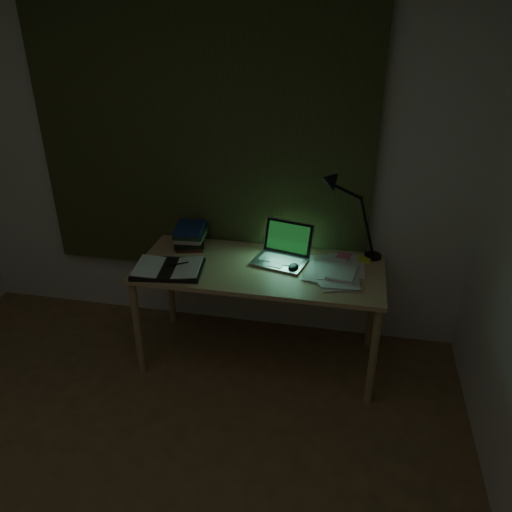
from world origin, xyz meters
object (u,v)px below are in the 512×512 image
(open_textbook, at_px, (168,268))
(loose_papers, at_px, (333,270))
(desk_lamp, at_px, (377,215))
(book_stack, at_px, (190,235))
(laptop, at_px, (280,247))
(desk, at_px, (260,314))

(open_textbook, distance_m, loose_papers, 0.99)
(open_textbook, xyz_separation_m, desk_lamp, (1.21, 0.43, 0.27))
(book_stack, bearing_deg, laptop, -11.44)
(loose_papers, height_order, desk_lamp, desk_lamp)
(desk_lamp, bearing_deg, book_stack, 172.97)
(laptop, height_order, book_stack, laptop)
(laptop, relative_size, book_stack, 1.56)
(desk, distance_m, open_textbook, 0.66)
(book_stack, height_order, loose_papers, book_stack)
(book_stack, xyz_separation_m, desk_lamp, (1.19, 0.07, 0.21))
(loose_papers, bearing_deg, book_stack, 169.80)
(loose_papers, bearing_deg, open_textbook, -169.15)
(book_stack, relative_size, desk_lamp, 0.40)
(desk, distance_m, desk_lamp, 0.97)
(desk, bearing_deg, book_stack, 159.15)
(book_stack, bearing_deg, desk, -20.85)
(book_stack, height_order, desk_lamp, desk_lamp)
(laptop, distance_m, open_textbook, 0.69)
(desk_lamp, bearing_deg, laptop, -171.43)
(loose_papers, relative_size, desk_lamp, 0.66)
(desk, height_order, open_textbook, open_textbook)
(desk, bearing_deg, open_textbook, -162.80)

